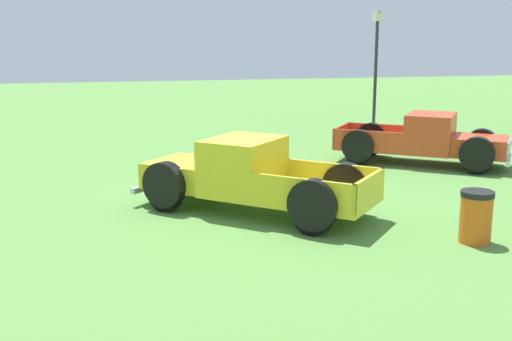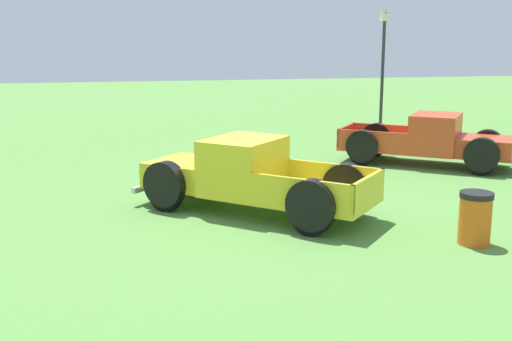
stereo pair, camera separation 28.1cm
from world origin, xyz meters
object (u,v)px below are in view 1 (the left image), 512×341
pickup_truck_behind_left (432,141)px  lamp_post_far (376,70)px  trash_can (476,217)px  pickup_truck_foreground (241,176)px

pickup_truck_behind_left → lamp_post_far: 6.20m
pickup_truck_behind_left → lamp_post_far: bearing=171.8°
lamp_post_far → trash_can: lamp_post_far is taller
pickup_truck_behind_left → lamp_post_far: lamp_post_far is taller
trash_can → pickup_truck_behind_left: bearing=157.2°
pickup_truck_foreground → trash_can: (3.10, 3.62, -0.26)m
pickup_truck_foreground → lamp_post_far: (-9.31, 7.21, 1.67)m
pickup_truck_behind_left → trash_can: 7.06m
pickup_truck_foreground → lamp_post_far: lamp_post_far is taller
pickup_truck_foreground → pickup_truck_behind_left: pickup_truck_foreground is taller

